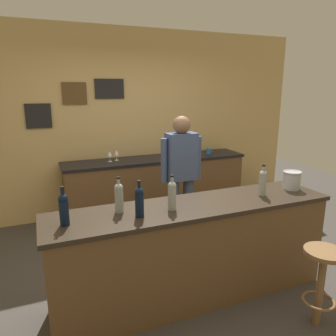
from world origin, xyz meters
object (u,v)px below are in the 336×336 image
(bar_stool, at_px, (322,275))
(wine_bottle_b, at_px, (119,197))
(wine_bottle_d, at_px, (172,194))
(ice_bucket, at_px, (292,180))
(wine_bottle_e, at_px, (263,182))
(wine_glass_b, at_px, (116,153))
(wine_glass_a, at_px, (110,154))
(coffee_mug, at_px, (209,151))
(wine_bottle_c, at_px, (139,201))
(wine_bottle_a, at_px, (64,208))
(bartender, at_px, (181,173))

(bar_stool, distance_m, wine_bottle_b, 1.77)
(wine_bottle_d, distance_m, ice_bucket, 1.37)
(wine_bottle_e, xyz_separation_m, wine_glass_b, (-0.92, 2.14, -0.05))
(wine_glass_a, bearing_deg, bar_stool, -68.80)
(wine_bottle_e, relative_size, wine_glass_b, 1.97)
(wine_glass_a, relative_size, coffee_mug, 1.24)
(wine_bottle_b, relative_size, ice_bucket, 1.63)
(wine_bottle_c, bearing_deg, ice_bucket, 3.77)
(wine_bottle_a, height_order, wine_bottle_d, same)
(bartender, height_order, wine_bottle_e, bartender)
(wine_bottle_c, height_order, ice_bucket, wine_bottle_c)
(wine_bottle_a, xyz_separation_m, wine_glass_a, (0.80, 2.09, -0.05))
(bartender, height_order, ice_bucket, bartender)
(bartender, bearing_deg, ice_bucket, -49.39)
(wine_glass_b, bearing_deg, wine_bottle_c, -98.75)
(bar_stool, distance_m, wine_bottle_a, 2.12)
(bartender, relative_size, wine_glass_a, 10.45)
(wine_bottle_a, distance_m, wine_bottle_c, 0.58)
(wine_bottle_a, relative_size, coffee_mug, 2.45)
(wine_bottle_a, distance_m, wine_glass_a, 2.24)
(bartender, relative_size, wine_glass_b, 10.45)
(bartender, height_order, wine_glass_a, bartender)
(wine_bottle_c, bearing_deg, wine_bottle_a, 173.87)
(bartender, xyz_separation_m, wine_bottle_d, (-0.55, -1.01, 0.12))
(wine_bottle_d, bearing_deg, coffee_mug, 53.45)
(bartender, bearing_deg, coffee_mug, 46.91)
(wine_bottle_b, xyz_separation_m, wine_glass_a, (0.36, 1.99, -0.05))
(coffee_mug, bearing_deg, bar_stool, -100.11)
(bar_stool, height_order, wine_bottle_d, wine_bottle_d)
(wine_bottle_d, height_order, ice_bucket, wine_bottle_d)
(wine_bottle_c, relative_size, wine_glass_a, 1.97)
(wine_bottle_d, height_order, wine_bottle_e, same)
(bar_stool, distance_m, wine_bottle_e, 0.94)
(wine_glass_b, bearing_deg, bartender, -65.71)
(wine_bottle_e, bearing_deg, wine_glass_a, 116.10)
(wine_bottle_d, height_order, wine_glass_a, wine_bottle_d)
(bartender, relative_size, wine_bottle_d, 5.29)
(wine_glass_a, xyz_separation_m, wine_glass_b, (0.11, 0.05, 0.00))
(wine_bottle_b, bearing_deg, wine_glass_b, 77.15)
(wine_bottle_c, distance_m, wine_bottle_e, 1.26)
(wine_bottle_a, xyz_separation_m, wine_bottle_b, (0.45, 0.10, 0.00))
(bar_stool, bearing_deg, coffee_mug, 79.89)
(ice_bucket, xyz_separation_m, wine_glass_a, (-1.44, 2.04, -0.01))
(wine_bottle_a, relative_size, wine_glass_a, 1.97)
(wine_bottle_d, distance_m, wine_glass_b, 2.15)
(bar_stool, height_order, wine_bottle_c, wine_bottle_c)
(ice_bucket, bearing_deg, wine_bottle_a, -178.76)
(bartender, height_order, wine_bottle_b, bartender)
(wine_bottle_b, height_order, wine_glass_b, wine_bottle_b)
(wine_bottle_a, xyz_separation_m, wine_bottle_d, (0.88, -0.02, 0.00))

